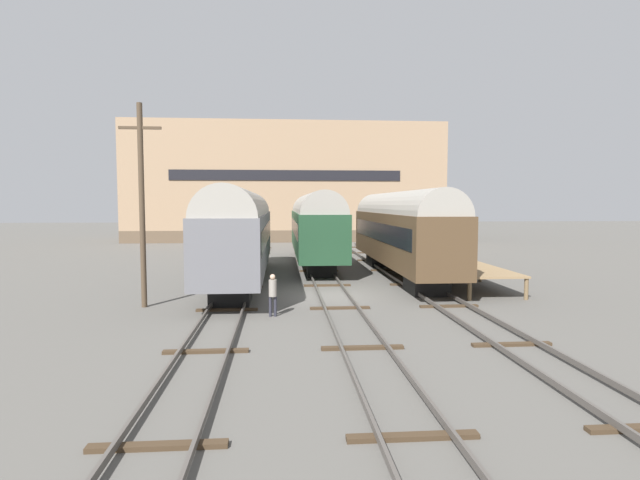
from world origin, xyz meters
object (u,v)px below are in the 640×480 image
(train_car_grey, at_px, (241,229))
(person_worker, at_px, (273,291))
(train_car_green, at_px, (315,224))
(utility_pole, at_px, (142,203))
(bench, at_px, (460,256))
(train_car_brown, at_px, (400,228))

(train_car_grey, xyz_separation_m, person_worker, (1.96, -8.98, -2.03))
(train_car_green, bearing_deg, utility_pole, -119.71)
(bench, xyz_separation_m, person_worker, (-10.37, -7.16, -0.57))
(utility_pole, bearing_deg, person_worker, -21.99)
(train_car_brown, distance_m, utility_pole, 15.77)
(train_car_brown, relative_size, train_car_grey, 0.96)
(person_worker, relative_size, utility_pole, 0.19)
(train_car_brown, distance_m, bench, 4.46)
(train_car_grey, bearing_deg, utility_pole, -119.15)
(person_worker, bearing_deg, bench, 34.62)
(train_car_brown, height_order, train_car_green, train_car_green)
(train_car_brown, bearing_deg, person_worker, -126.46)
(train_car_brown, bearing_deg, utility_pole, -148.72)
(train_car_brown, xyz_separation_m, utility_pole, (-13.41, -8.15, 1.56))
(train_car_grey, bearing_deg, train_car_green, 59.85)
(bench, xyz_separation_m, utility_pole, (-16.06, -4.86, 2.99))
(bench, bearing_deg, train_car_brown, 128.87)
(bench, bearing_deg, train_car_green, 126.41)
(bench, bearing_deg, utility_pole, -163.17)
(person_worker, bearing_deg, train_car_green, 80.57)
(person_worker, xyz_separation_m, utility_pole, (-5.69, 2.30, 3.57))
(train_car_grey, bearing_deg, bench, -8.40)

